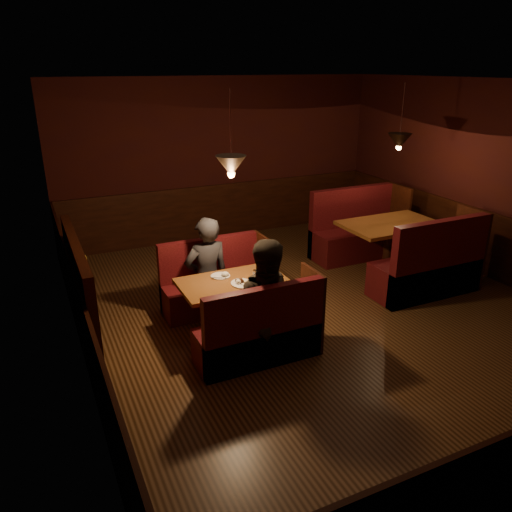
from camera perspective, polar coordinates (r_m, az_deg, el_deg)
name	(u,v)px	position (r m, az deg, el deg)	size (l,w,h in m)	color
room	(303,239)	(6.23, 5.35, 1.99)	(6.02, 7.02, 2.92)	#321C0B
main_table	(234,293)	(5.98, -2.50, -4.22)	(1.27, 0.77, 0.89)	brown
main_bench_far	(215,287)	(6.69, -4.74, -3.51)	(1.40, 0.50, 0.95)	black
main_bench_near	(261,337)	(5.51, 0.62, -9.19)	(1.40, 0.50, 0.95)	black
second_table	(390,236)	(7.93, 15.03, 2.20)	(1.47, 0.94, 0.83)	brown
second_bench_far	(356,234)	(8.67, 11.41, 2.43)	(1.62, 0.61, 1.16)	black
second_bench_near	(430,270)	(7.43, 19.30, -1.57)	(1.62, 0.61, 1.16)	black
diner_a	(206,254)	(6.36, -5.71, 0.26)	(0.61, 0.40, 1.66)	black
diner_b	(272,287)	(5.33, 1.83, -3.51)	(0.84, 0.65, 1.73)	black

